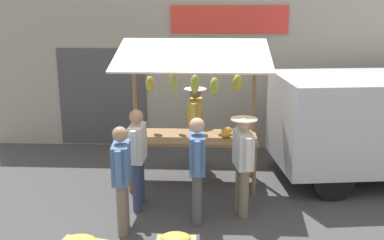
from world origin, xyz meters
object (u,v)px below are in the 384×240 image
at_px(shopper_with_ponytail, 122,173).
at_px(shopper_in_grey_tee, 197,163).
at_px(market_stall, 195,98).
at_px(shopper_in_striped_shirt, 138,153).
at_px(shopper_with_shopping_bag, 243,158).
at_px(vendor_with_sunhat, 195,121).

relative_size(shopper_with_ponytail, shopper_in_grey_tee, 0.98).
relative_size(market_stall, shopper_in_striped_shirt, 1.58).
xyz_separation_m(shopper_with_shopping_bag, shopper_in_grey_tee, (0.67, 0.28, 0.01)).
bearing_deg(shopper_in_striped_shirt, shopper_with_shopping_bag, -93.19).
relative_size(shopper_in_grey_tee, shopper_in_striped_shirt, 1.00).
bearing_deg(shopper_with_ponytail, market_stall, -32.42).
bearing_deg(market_stall, shopper_with_shopping_bag, 123.64).
bearing_deg(shopper_in_grey_tee, vendor_with_sunhat, -0.37).
bearing_deg(shopper_with_ponytail, shopper_in_grey_tee, -74.91).
bearing_deg(shopper_in_striped_shirt, market_stall, -38.59).
height_order(shopper_in_grey_tee, shopper_in_striped_shirt, shopper_in_striped_shirt).
relative_size(vendor_with_sunhat, shopper_with_ponytail, 1.04).
height_order(market_stall, shopper_with_shopping_bag, market_stall).
xyz_separation_m(vendor_with_sunhat, shopper_with_shopping_bag, (-0.79, 1.85, -0.05)).
relative_size(shopper_with_shopping_bag, shopper_with_ponytail, 1.00).
height_order(market_stall, shopper_with_ponytail, market_stall).
distance_m(shopper_with_ponytail, shopper_in_grey_tee, 1.08).
xyz_separation_m(market_stall, vendor_with_sunhat, (0.03, -0.72, -0.60)).
height_order(market_stall, shopper_in_grey_tee, market_stall).
distance_m(shopper_with_shopping_bag, shopper_in_grey_tee, 0.73).
height_order(shopper_with_shopping_bag, shopper_in_grey_tee, shopper_in_grey_tee).
xyz_separation_m(shopper_in_grey_tee, shopper_in_striped_shirt, (0.92, -0.41, 0.00)).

